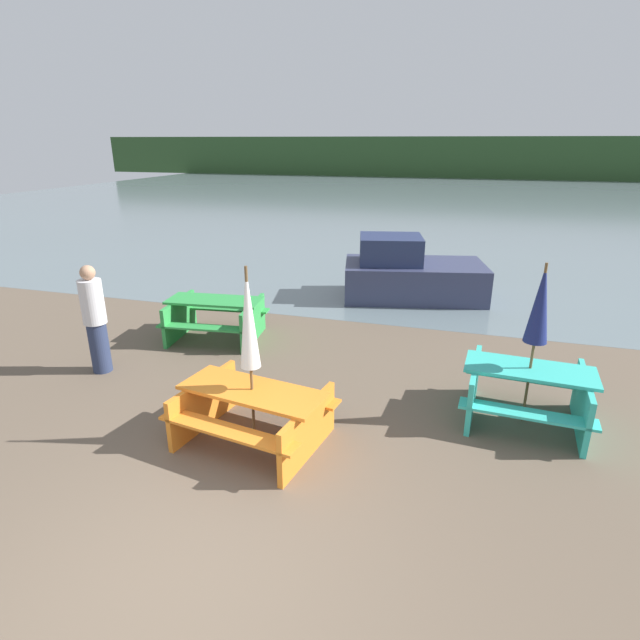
% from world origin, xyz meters
% --- Properties ---
extents(ground_plane, '(60.00, 60.00, 0.00)m').
position_xyz_m(ground_plane, '(0.00, 0.00, 0.00)').
color(ground_plane, brown).
extents(water, '(60.00, 50.00, 0.00)m').
position_xyz_m(water, '(0.00, 32.00, -0.00)').
color(water, slate).
rests_on(water, ground_plane).
extents(far_treeline, '(80.00, 1.60, 4.00)m').
position_xyz_m(far_treeline, '(0.00, 52.00, 2.00)').
color(far_treeline, '#284723').
rests_on(far_treeline, water).
extents(picnic_table_orange, '(2.03, 1.66, 0.73)m').
position_xyz_m(picnic_table_orange, '(-0.27, 2.29, 0.45)').
color(picnic_table_orange, orange).
rests_on(picnic_table_orange, ground_plane).
extents(picnic_table_teal, '(1.75, 1.50, 0.80)m').
position_xyz_m(picnic_table_teal, '(3.08, 3.78, 0.47)').
color(picnic_table_teal, '#33B7A8').
rests_on(picnic_table_teal, ground_plane).
extents(picnic_table_green, '(1.92, 1.57, 0.79)m').
position_xyz_m(picnic_table_green, '(-2.38, 5.34, 0.48)').
color(picnic_table_green, green).
rests_on(picnic_table_green, ground_plane).
extents(umbrella_white, '(0.25, 0.25, 2.30)m').
position_xyz_m(umbrella_white, '(-0.27, 2.29, 1.65)').
color(umbrella_white, brown).
rests_on(umbrella_white, ground_plane).
extents(umbrella_navy, '(0.30, 0.30, 2.22)m').
position_xyz_m(umbrella_navy, '(3.08, 3.78, 1.68)').
color(umbrella_navy, brown).
rests_on(umbrella_navy, ground_plane).
extents(boat, '(3.61, 2.45, 1.50)m').
position_xyz_m(boat, '(0.87, 9.12, 0.57)').
color(boat, '#333856').
rests_on(boat, water).
extents(person, '(0.36, 0.36, 1.81)m').
position_xyz_m(person, '(-3.53, 3.48, 0.91)').
color(person, '#283351').
rests_on(person, ground_plane).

